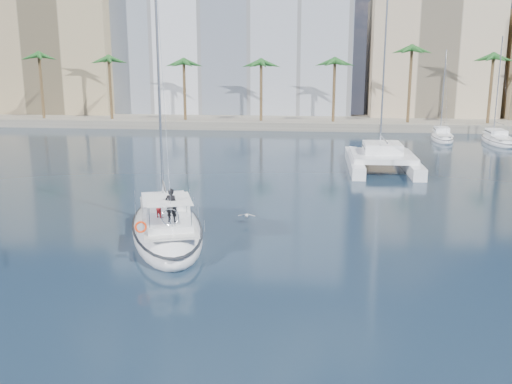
# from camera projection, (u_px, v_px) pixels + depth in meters

# --- Properties ---
(ground) EXTENTS (160.00, 160.00, 0.00)m
(ground) POSITION_uv_depth(u_px,v_px,m) (249.00, 252.00, 31.82)
(ground) COLOR black
(ground) RESTS_ON ground
(quay) EXTENTS (120.00, 14.00, 1.20)m
(quay) POSITION_uv_depth(u_px,v_px,m) (295.00, 122.00, 90.71)
(quay) COLOR gray
(quay) RESTS_ON ground
(building_modern) EXTENTS (42.00, 16.00, 28.00)m
(building_modern) POSITION_uv_depth(u_px,v_px,m) (231.00, 38.00, 100.50)
(building_modern) COLOR silver
(building_modern) RESTS_ON ground
(building_tan_left) EXTENTS (22.00, 14.00, 22.00)m
(building_tan_left) POSITION_uv_depth(u_px,v_px,m) (59.00, 55.00, 100.47)
(building_tan_left) COLOR tan
(building_tan_left) RESTS_ON ground
(building_beige) EXTENTS (20.00, 14.00, 20.00)m
(building_beige) POSITION_uv_depth(u_px,v_px,m) (430.00, 61.00, 94.94)
(building_beige) COLOR #C5B08D
(building_beige) RESTS_ON ground
(palm_left) EXTENTS (3.60, 3.60, 12.30)m
(palm_left) POSITION_uv_depth(u_px,v_px,m) (75.00, 60.00, 88.18)
(palm_left) COLOR brown
(palm_left) RESTS_ON ground
(palm_centre) EXTENTS (3.60, 3.60, 12.30)m
(palm_centre) POSITION_uv_depth(u_px,v_px,m) (295.00, 60.00, 84.61)
(palm_centre) COLOR brown
(palm_centre) RESTS_ON ground
(main_sloop) EXTENTS (8.02, 13.58, 19.21)m
(main_sloop) POSITION_uv_depth(u_px,v_px,m) (167.00, 228.00, 34.48)
(main_sloop) COLOR white
(main_sloop) RESTS_ON ground
(catamaran) EXTENTS (6.55, 12.98, 18.75)m
(catamaran) POSITION_uv_depth(u_px,v_px,m) (382.00, 157.00, 55.71)
(catamaran) COLOR white
(catamaran) RESTS_ON ground
(seagull) EXTENTS (1.15, 0.49, 0.21)m
(seagull) POSITION_uv_depth(u_px,v_px,m) (247.00, 215.00, 37.33)
(seagull) COLOR silver
(seagull) RESTS_ON ground
(moored_yacht_a) EXTENTS (3.37, 9.52, 11.90)m
(moored_yacht_a) POSITION_uv_depth(u_px,v_px,m) (442.00, 140.00, 75.20)
(moored_yacht_a) COLOR white
(moored_yacht_a) RESTS_ON ground
(moored_yacht_b) EXTENTS (3.32, 10.83, 13.72)m
(moored_yacht_b) POSITION_uv_depth(u_px,v_px,m) (497.00, 143.00, 72.58)
(moored_yacht_b) COLOR white
(moored_yacht_b) RESTS_ON ground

